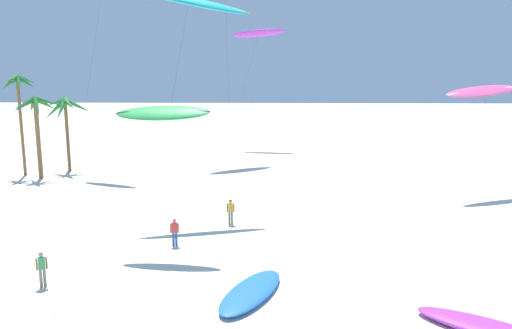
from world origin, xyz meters
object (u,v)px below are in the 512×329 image
at_px(palm_tree_0, 18,89).
at_px(person_near_left, 42,268).
at_px(person_near_right, 175,231).
at_px(flying_kite_5, 482,91).
at_px(palm_tree_2, 66,109).
at_px(flying_kite_4, 259,33).
at_px(grounded_kite_2, 251,291).
at_px(flying_kite_2, 162,113).
at_px(palm_tree_1, 36,112).
at_px(person_foreground_walker, 231,211).
at_px(flying_kite_1, 189,1).

xyz_separation_m(palm_tree_0, person_near_left, (12.94, -24.62, -7.19)).
bearing_deg(person_near_right, flying_kite_5, 30.91).
bearing_deg(palm_tree_2, flying_kite_4, 42.32).
xyz_separation_m(flying_kite_4, grounded_kite_2, (0.79, -43.99, -14.22)).
relative_size(palm_tree_2, person_near_left, 4.29).
bearing_deg(flying_kite_2, palm_tree_1, 130.35).
height_order(palm_tree_2, person_foreground_walker, palm_tree_2).
relative_size(flying_kite_4, flying_kite_5, 1.71).
xyz_separation_m(person_foreground_walker, person_near_right, (-2.83, -4.09, -0.04)).
relative_size(flying_kite_4, person_near_left, 8.98).
bearing_deg(person_foreground_walker, flying_kite_5, 25.31).
xyz_separation_m(palm_tree_1, flying_kite_5, (37.70, -4.65, 2.07)).
bearing_deg(flying_kite_5, flying_kite_2, -148.58).
bearing_deg(flying_kite_2, person_foreground_walker, 55.17).
xyz_separation_m(palm_tree_1, person_near_left, (10.84, -23.34, -5.19)).
distance_m(flying_kite_4, flying_kite_5, 31.24).
relative_size(person_near_left, person_near_right, 1.05).
height_order(palm_tree_1, person_near_right, palm_tree_1).
bearing_deg(person_near_right, palm_tree_2, 124.37).
height_order(flying_kite_1, flying_kite_4, flying_kite_1).
bearing_deg(palm_tree_0, palm_tree_1, -31.33).
bearing_deg(flying_kite_1, flying_kite_5, 15.00).
height_order(palm_tree_2, person_near_right, palm_tree_2).
bearing_deg(palm_tree_2, palm_tree_0, -147.96).
distance_m(grounded_kite_2, person_near_left, 9.59).
relative_size(palm_tree_0, palm_tree_2, 1.31).
xyz_separation_m(grounded_kite_2, person_near_right, (-4.55, 6.21, 0.68)).
relative_size(grounded_kite_2, person_foreground_walker, 3.19).
height_order(palm_tree_0, grounded_kite_2, palm_tree_0).
bearing_deg(flying_kite_4, palm_tree_1, -134.36).
relative_size(palm_tree_1, person_near_left, 4.49).
height_order(palm_tree_0, person_near_left, palm_tree_0).
distance_m(palm_tree_2, grounded_kite_2, 33.86).
bearing_deg(person_near_right, flying_kite_4, 84.31).
distance_m(palm_tree_2, person_near_left, 28.87).
distance_m(palm_tree_1, grounded_kite_2, 32.01).
bearing_deg(palm_tree_2, flying_kite_1, -44.04).
bearing_deg(person_foreground_walker, palm_tree_1, 143.80).
bearing_deg(flying_kite_5, flying_kite_1, -165.00).
height_order(palm_tree_2, flying_kite_4, flying_kite_4).
relative_size(palm_tree_2, grounded_kite_2, 1.35).
bearing_deg(grounded_kite_2, person_near_left, 176.34).
bearing_deg(grounded_kite_2, flying_kite_4, 91.03).
relative_size(flying_kite_5, person_near_left, 5.26).
bearing_deg(palm_tree_0, flying_kite_4, 40.87).
height_order(flying_kite_2, flying_kite_5, flying_kite_5).
relative_size(palm_tree_2, flying_kite_4, 0.48).
xyz_separation_m(palm_tree_2, grounded_kite_2, (19.03, -27.38, -5.89)).
bearing_deg(person_foreground_walker, palm_tree_0, 144.27).
bearing_deg(flying_kite_2, grounded_kite_2, -49.46).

